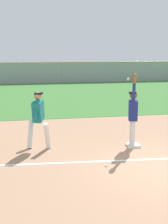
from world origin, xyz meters
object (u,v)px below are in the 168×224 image
at_px(parked_car_black, 118,72).
at_px(runner, 38,116).
at_px(first_base, 133,145).
at_px(fielder, 133,111).
at_px(baseball, 128,79).
at_px(parked_car_blue, 55,73).

bearing_deg(parked_car_black, runner, -112.81).
bearing_deg(first_base, parked_car_black, 74.06).
bearing_deg(fielder, runner, 8.56).
relative_size(baseball, parked_car_black, 0.02).
xyz_separation_m(first_base, parked_car_black, (6.45, 22.58, 0.63)).
height_order(runner, parked_car_blue, runner).
relative_size(first_base, runner, 0.22).
height_order(first_base, fielder, fielder).
relative_size(fielder, runner, 1.33).
xyz_separation_m(first_base, parked_car_blue, (0.04, 22.47, 0.63)).
bearing_deg(runner, parked_car_black, 86.09).
bearing_deg(baseball, parked_car_black, 73.55).
distance_m(first_base, parked_car_black, 23.49).
bearing_deg(fielder, parked_car_black, -89.03).
distance_m(first_base, runner, 3.04).
distance_m(runner, parked_car_blue, 22.29).
bearing_deg(parked_car_black, baseball, -106.52).
bearing_deg(baseball, fielder, -32.64).
bearing_deg(baseball, parked_car_blue, 89.39).
relative_size(runner, parked_car_blue, 0.38).
distance_m(fielder, baseball, 0.98).
bearing_deg(first_base, fielder, -141.11).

